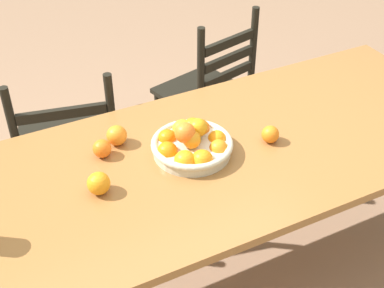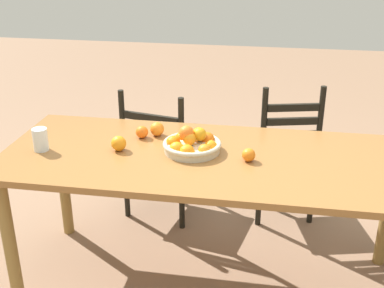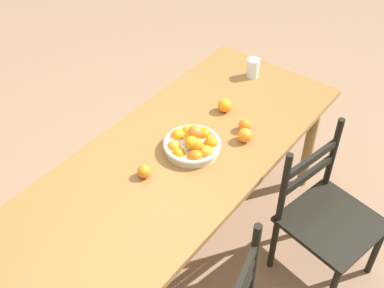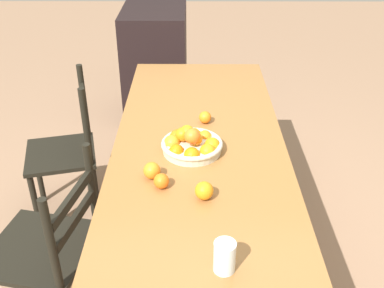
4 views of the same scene
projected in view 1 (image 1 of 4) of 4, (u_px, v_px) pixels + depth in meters
ground_plane at (216, 286)px, 2.41m from camera, size 12.00×12.00×0.00m
dining_table at (221, 169)px, 2.00m from camera, size 2.09×0.85×0.77m
chair_near_window at (69, 152)px, 2.51m from camera, size 0.54×0.54×0.89m
chair_by_cabinet at (209, 95)px, 2.84m from camera, size 0.49×0.49×0.94m
fruit_bowl at (192, 144)px, 1.92m from camera, size 0.29×0.29×0.14m
orange_loose_0 at (117, 135)px, 1.96m from camera, size 0.08×0.08×0.08m
orange_loose_1 at (99, 183)px, 1.75m from camera, size 0.08×0.08×0.08m
orange_loose_2 at (102, 149)px, 1.91m from camera, size 0.07×0.07×0.07m
orange_loose_3 at (270, 134)px, 1.98m from camera, size 0.07×0.07×0.07m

